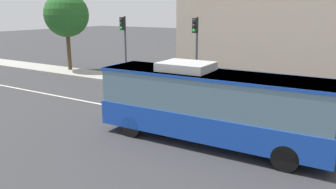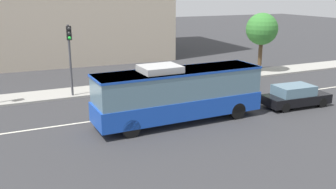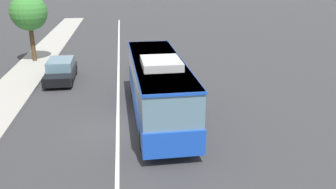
{
  "view_description": "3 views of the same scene",
  "coord_description": "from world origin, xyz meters",
  "px_view_note": "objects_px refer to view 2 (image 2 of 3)",
  "views": [
    {
      "loc": [
        6.88,
        -14.86,
        5.66
      ],
      "look_at": [
        -1.58,
        -1.13,
        1.6
      ],
      "focal_mm": 36.08,
      "sensor_mm": 36.0,
      "label": 1
    },
    {
      "loc": [
        -8.0,
        -20.81,
        7.46
      ],
      "look_at": [
        0.77,
        -1.5,
        1.54
      ],
      "focal_mm": 39.87,
      "sensor_mm": 36.0,
      "label": 2
    },
    {
      "loc": [
        -16.02,
        -0.44,
        7.53
      ],
      "look_at": [
        -0.06,
        -2.48,
        1.72
      ],
      "focal_mm": 38.05,
      "sensor_mm": 36.0,
      "label": 3
    }
  ],
  "objects_px": {
    "transit_bus": "(179,92)",
    "sedan_black_ahead": "(227,77)",
    "sedan_black": "(295,96)",
    "traffic_light_near_corner": "(70,49)",
    "street_tree_kerbside_left": "(262,29)"
  },
  "relations": [
    {
      "from": "transit_bus",
      "to": "sedan_black",
      "type": "distance_m",
      "value": 8.45
    },
    {
      "from": "sedan_black",
      "to": "street_tree_kerbside_left",
      "type": "xyz_separation_m",
      "value": [
        4.5,
        9.59,
        3.33
      ]
    },
    {
      "from": "street_tree_kerbside_left",
      "to": "traffic_light_near_corner",
      "type": "bearing_deg",
      "value": -175.74
    },
    {
      "from": "sedan_black",
      "to": "sedan_black_ahead",
      "type": "xyz_separation_m",
      "value": [
        -1.0,
        6.6,
        0.0
      ]
    },
    {
      "from": "transit_bus",
      "to": "sedan_black",
      "type": "xyz_separation_m",
      "value": [
        8.36,
        -0.53,
        -1.09
      ]
    },
    {
      "from": "transit_bus",
      "to": "sedan_black_ahead",
      "type": "xyz_separation_m",
      "value": [
        7.36,
        6.06,
        -1.09
      ]
    },
    {
      "from": "sedan_black",
      "to": "street_tree_kerbside_left",
      "type": "relative_size",
      "value": 0.83
    },
    {
      "from": "transit_bus",
      "to": "sedan_black",
      "type": "bearing_deg",
      "value": -5.09
    },
    {
      "from": "transit_bus",
      "to": "traffic_light_near_corner",
      "type": "height_order",
      "value": "traffic_light_near_corner"
    },
    {
      "from": "sedan_black",
      "to": "street_tree_kerbside_left",
      "type": "bearing_deg",
      "value": 67.66
    },
    {
      "from": "transit_bus",
      "to": "sedan_black",
      "type": "relative_size",
      "value": 2.2
    },
    {
      "from": "transit_bus",
      "to": "traffic_light_near_corner",
      "type": "distance_m",
      "value": 9.23
    },
    {
      "from": "sedan_black_ahead",
      "to": "street_tree_kerbside_left",
      "type": "xyz_separation_m",
      "value": [
        5.5,
        2.99,
        3.33
      ]
    },
    {
      "from": "transit_bus",
      "to": "traffic_light_near_corner",
      "type": "xyz_separation_m",
      "value": [
        -4.69,
        7.75,
        1.75
      ]
    },
    {
      "from": "transit_bus",
      "to": "traffic_light_near_corner",
      "type": "relative_size",
      "value": 1.93
    }
  ]
}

